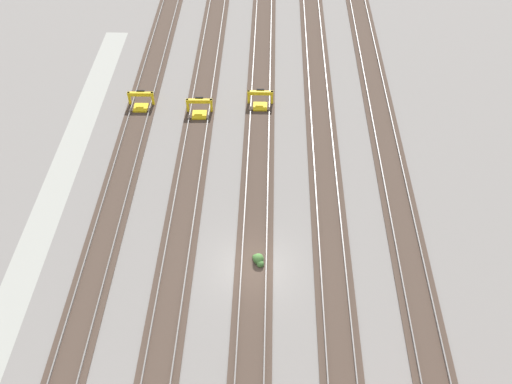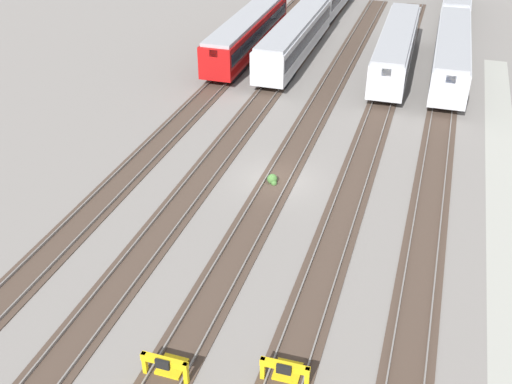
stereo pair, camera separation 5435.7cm
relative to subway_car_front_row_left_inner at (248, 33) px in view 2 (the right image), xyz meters
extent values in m
plane|color=gray|center=(-21.64, -9.18, -2.04)|extent=(400.00, 400.00, 0.00)
cube|color=#9E9E93|center=(-21.64, -22.52, -2.04)|extent=(54.00, 2.00, 0.01)
cube|color=#47382D|center=(-21.64, -18.38, -2.01)|extent=(90.00, 2.23, 0.06)
cube|color=slate|center=(-21.64, -17.66, -1.90)|extent=(90.00, 0.07, 0.15)
cube|color=slate|center=(-21.64, -19.10, -1.90)|extent=(90.00, 0.07, 0.15)
cube|color=#47382D|center=(-21.64, -13.78, -2.01)|extent=(90.00, 2.23, 0.06)
cube|color=slate|center=(-21.64, -13.06, -1.90)|extent=(90.00, 0.07, 0.15)
cube|color=slate|center=(-21.64, -14.50, -1.90)|extent=(90.00, 0.07, 0.15)
cube|color=#47382D|center=(-21.64, -9.18, -2.01)|extent=(90.00, 2.24, 0.06)
cube|color=slate|center=(-21.64, -8.47, -1.90)|extent=(90.00, 0.07, 0.15)
cube|color=slate|center=(-21.64, -9.90, -1.90)|extent=(90.00, 0.07, 0.15)
cube|color=#47382D|center=(-21.64, -4.59, -2.01)|extent=(90.00, 2.23, 0.06)
cube|color=slate|center=(-21.64, -3.87, -1.90)|extent=(90.00, 0.07, 0.15)
cube|color=slate|center=(-21.64, -5.30, -1.90)|extent=(90.00, 0.07, 0.15)
cube|color=#47382D|center=(-21.64, 0.01, -2.01)|extent=(90.00, 2.23, 0.06)
cube|color=slate|center=(-21.64, 0.73, -1.90)|extent=(90.00, 0.07, 0.15)
cube|color=slate|center=(-21.64, -0.71, -1.90)|extent=(90.00, 0.07, 0.15)
cube|color=blue|center=(9.99, -4.45, 1.01)|extent=(0.09, 0.70, 0.56)
cube|color=black|center=(13.37, -4.49, -1.69)|extent=(3.63, 2.29, 0.70)
cube|color=#A80F0F|center=(0.00, 0.00, 0.01)|extent=(18.03, 3.02, 2.70)
cube|color=black|center=(0.00, 0.00, 0.33)|extent=(17.31, 3.05, 1.08)
cube|color=#990000|center=(0.00, 0.00, -0.75)|extent=(17.67, 3.04, 0.54)
cube|color=#999BA0|center=(0.00, 0.00, 1.51)|extent=(17.49, 2.73, 0.30)
cube|color=blue|center=(-8.96, -0.11, 1.01)|extent=(0.09, 0.70, 0.56)
cube|color=black|center=(5.58, 0.07, -1.69)|extent=(3.63, 2.28, 0.70)
cube|color=black|center=(-5.58, -0.07, -1.69)|extent=(3.63, 2.28, 0.70)
cube|color=#B7BABF|center=(0.00, -18.42, 0.01)|extent=(18.05, 3.12, 2.70)
cube|color=black|center=(0.00, -18.42, 0.33)|extent=(17.33, 3.15, 1.08)
cube|color=#A8AAAF|center=(0.00, -18.42, -0.75)|extent=(17.69, 3.15, 0.54)
cube|color=#999BA0|center=(0.00, -18.42, 1.51)|extent=(17.50, 2.83, 0.30)
cube|color=blue|center=(8.96, -18.26, 1.01)|extent=(0.09, 0.70, 0.56)
cube|color=blue|center=(-8.96, -18.58, 1.01)|extent=(0.09, 0.70, 0.56)
cube|color=black|center=(5.58, -18.32, -1.69)|extent=(3.64, 2.30, 0.70)
cube|color=black|center=(-5.58, -18.52, -1.69)|extent=(3.64, 2.30, 0.70)
cube|color=#B7BABF|center=(0.00, -4.59, 0.01)|extent=(18.00, 2.83, 2.70)
cube|color=black|center=(0.00, -4.59, 0.33)|extent=(17.28, 2.87, 1.08)
cube|color=#A8AAAF|center=(0.00, -4.59, -0.75)|extent=(17.64, 2.86, 0.54)
cube|color=#999BA0|center=(0.00, -4.59, 1.51)|extent=(17.46, 2.55, 0.30)
cube|color=blue|center=(8.96, -4.57, 1.01)|extent=(0.08, 0.70, 0.56)
cube|color=blue|center=(-8.96, -4.60, 1.01)|extent=(0.08, 0.70, 0.56)
cube|color=black|center=(5.58, -4.58, -1.69)|extent=(3.60, 2.25, 0.70)
cube|color=black|center=(-5.58, -4.60, -1.69)|extent=(3.60, 2.25, 0.70)
cube|color=#B7BABF|center=(0.00, -13.73, 0.01)|extent=(18.06, 3.20, 2.70)
cube|color=black|center=(0.00, -13.73, 0.33)|extent=(17.34, 3.22, 1.08)
cube|color=#A8AAAF|center=(0.00, -13.73, -0.75)|extent=(17.70, 3.22, 0.54)
cube|color=#999BA0|center=(0.00, -13.73, 1.51)|extent=(17.51, 2.91, 0.30)
cube|color=blue|center=(8.96, -13.53, 1.01)|extent=(0.10, 0.70, 0.56)
cube|color=blue|center=(-8.96, -13.93, 1.01)|extent=(0.10, 0.70, 0.56)
cube|color=black|center=(5.58, -13.61, -1.69)|extent=(3.65, 2.32, 0.70)
cube|color=black|center=(-5.58, -13.86, -1.69)|extent=(3.65, 2.32, 0.70)
cube|color=#A8AAAF|center=(18.77, -18.34, -0.75)|extent=(17.66, 2.94, 0.54)
cube|color=blue|center=(9.81, -18.28, 1.01)|extent=(0.08, 0.70, 0.56)
cube|color=black|center=(24.35, -18.37, -1.69)|extent=(3.61, 2.26, 0.70)
cube|color=black|center=(13.19, -18.30, -1.69)|extent=(3.61, 2.26, 0.70)
cube|color=gold|center=(-36.72, -12.88, -1.46)|extent=(0.18, 0.18, 1.15)
cube|color=gold|center=(-36.68, -14.68, -1.46)|extent=(0.18, 0.18, 1.15)
cube|color=gold|center=(-36.70, -13.78, -1.04)|extent=(0.29, 2.01, 0.30)
cube|color=gold|center=(-36.15, -13.77, -1.95)|extent=(1.13, 1.11, 0.18)
cube|color=black|center=(-36.88, -13.79, -1.04)|extent=(0.13, 0.60, 0.44)
cube|color=gold|center=(-37.90, -8.28, -1.46)|extent=(0.18, 0.18, 1.15)
cube|color=gold|center=(-37.91, -10.08, -1.46)|extent=(0.18, 0.18, 1.15)
cube|color=gold|center=(-37.91, -9.18, -1.04)|extent=(0.24, 2.00, 0.30)
cube|color=gold|center=(-37.36, -9.19, -1.95)|extent=(1.10, 1.08, 0.18)
cube|color=black|center=(-38.09, -9.18, -1.04)|extent=(0.12, 0.60, 0.44)
sphere|color=#427033|center=(-22.00, -8.94, -1.76)|extent=(0.64, 0.64, 0.64)
sphere|color=#427033|center=(-21.70, -8.82, -1.86)|extent=(0.44, 0.44, 0.44)
sphere|color=#427033|center=(-22.22, -9.12, -1.90)|extent=(0.36, 0.36, 0.36)
camera|label=1|loc=(0.52, -8.44, 25.25)|focal=42.00mm
camera|label=2|loc=(-52.43, -17.64, 17.13)|focal=42.00mm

